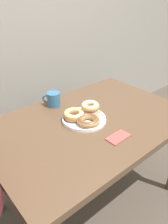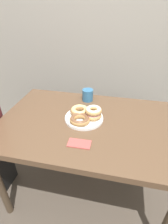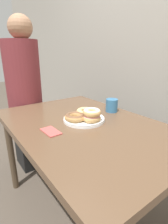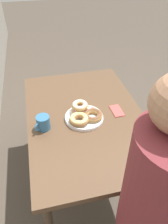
{
  "view_description": "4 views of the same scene",
  "coord_description": "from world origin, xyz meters",
  "px_view_note": "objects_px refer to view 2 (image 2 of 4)",
  "views": [
    {
      "loc": [
        -0.76,
        -0.54,
        1.42
      ],
      "look_at": [
        -0.03,
        0.31,
        0.77
      ],
      "focal_mm": 35.0,
      "sensor_mm": 36.0,
      "label": 1
    },
    {
      "loc": [
        0.18,
        -0.67,
        1.41
      ],
      "look_at": [
        -0.03,
        0.31,
        0.77
      ],
      "focal_mm": 28.0,
      "sensor_mm": 36.0,
      "label": 2
    },
    {
      "loc": [
        0.82,
        -0.32,
        1.14
      ],
      "look_at": [
        -0.03,
        0.31,
        0.77
      ],
      "focal_mm": 28.0,
      "sensor_mm": 36.0,
      "label": 3
    },
    {
      "loc": [
        -1.15,
        0.58,
        1.71
      ],
      "look_at": [
        -0.03,
        0.31,
        0.77
      ],
      "focal_mm": 35.0,
      "sensor_mm": 36.0,
      "label": 4
    }
  ],
  "objects_px": {
    "coffee_mug": "(88,95)",
    "napkin": "(79,144)",
    "dining_table": "(88,130)",
    "donut_plate": "(85,115)"
  },
  "relations": [
    {
      "from": "donut_plate",
      "to": "coffee_mug",
      "type": "height_order",
      "value": "coffee_mug"
    },
    {
      "from": "donut_plate",
      "to": "napkin",
      "type": "height_order",
      "value": "donut_plate"
    },
    {
      "from": "napkin",
      "to": "coffee_mug",
      "type": "bearing_deg",
      "value": 96.32
    },
    {
      "from": "coffee_mug",
      "to": "napkin",
      "type": "xyz_separation_m",
      "value": [
        0.06,
        -0.53,
        -0.05
      ]
    },
    {
      "from": "dining_table",
      "to": "napkin",
      "type": "xyz_separation_m",
      "value": [
        -0.01,
        -0.23,
        0.07
      ]
    },
    {
      "from": "dining_table",
      "to": "napkin",
      "type": "relative_size",
      "value": 9.05
    },
    {
      "from": "coffee_mug",
      "to": "napkin",
      "type": "height_order",
      "value": "coffee_mug"
    },
    {
      "from": "coffee_mug",
      "to": "napkin",
      "type": "relative_size",
      "value": 0.79
    },
    {
      "from": "dining_table",
      "to": "napkin",
      "type": "bearing_deg",
      "value": -91.3
    },
    {
      "from": "coffee_mug",
      "to": "dining_table",
      "type": "bearing_deg",
      "value": -77.99
    }
  ]
}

